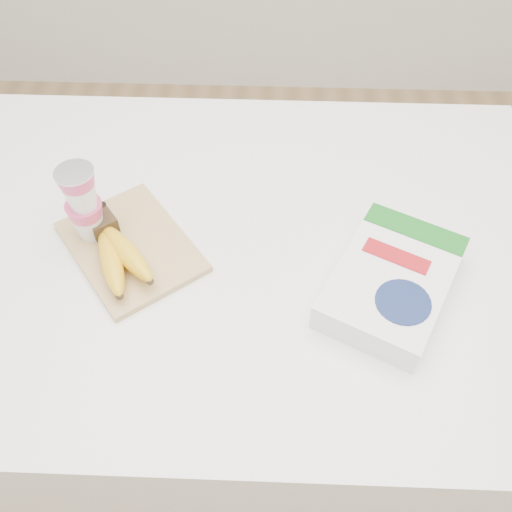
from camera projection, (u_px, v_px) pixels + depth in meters
The scene contains 6 objects.
room at pixel (201, 88), 0.83m from camera, with size 4.00×4.00×4.00m.
table at pixel (225, 367), 1.49m from camera, with size 1.35×0.90×1.01m, color white.
cutting_board at pixel (131, 247), 1.07m from camera, with size 0.20×0.27×0.01m, color tan.
bananas at pixel (117, 253), 1.03m from camera, with size 0.16×0.20×0.06m.
yogurt_stack at pixel (83, 202), 1.02m from camera, with size 0.07×0.07×0.16m.
cereal_box at pixel (392, 282), 0.99m from camera, with size 0.29×0.33×0.06m.
Camera 1 is at (0.11, -0.71, 1.84)m, focal length 40.00 mm.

